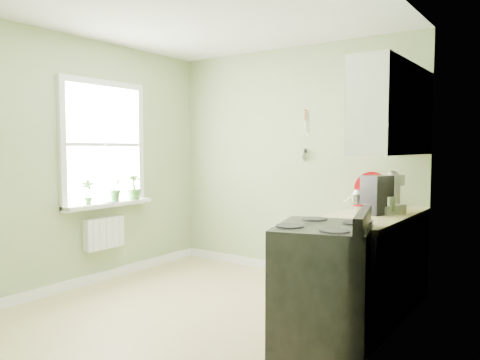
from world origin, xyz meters
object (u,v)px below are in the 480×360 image
Objects in this scene: stove at (323,287)px; coffee_maker at (376,196)px; kettle at (357,200)px; stand_mixer at (389,195)px.

coffee_maker is (0.04, 1.03, 0.60)m from stove.
coffee_maker is at bearing -37.34° from kettle.
stand_mixer reaches higher than stove.
stand_mixer is 0.35m from kettle.
coffee_maker is (-0.07, -0.14, 0.00)m from stand_mixer.
kettle is 0.55× the size of coffee_maker.
stand_mixer reaches higher than kettle.
stove is 1.36m from kettle.
kettle is at bearing 100.48° from stove.
stand_mixer is (0.10, 1.17, 0.59)m from stove.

